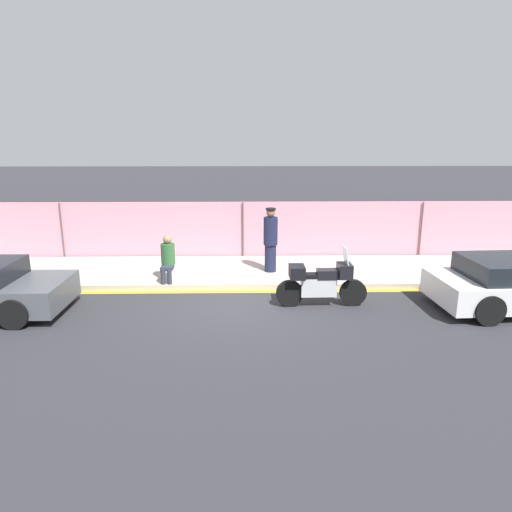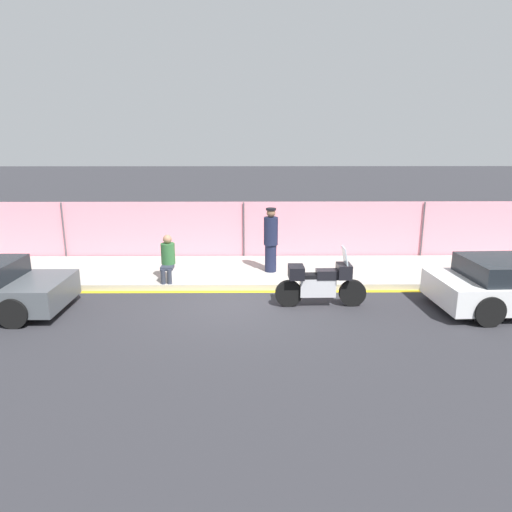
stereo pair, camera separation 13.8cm
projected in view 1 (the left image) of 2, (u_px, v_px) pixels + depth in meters
The scene contains 7 objects.
ground_plane at pixel (242, 303), 11.30m from camera, with size 120.00×120.00×0.00m, color #2D2D33.
sidewalk at pixel (243, 271), 13.70m from camera, with size 43.88×3.14×0.16m.
curb_paint_stripe at pixel (242, 292), 12.11m from camera, with size 43.88×0.18×0.01m.
storefront_fence at pixel (243, 231), 15.09m from camera, with size 41.68×0.17×1.95m.
motorcycle at pixel (321, 282), 10.95m from camera, with size 2.20×0.51×1.47m.
officer_standing at pixel (271, 239), 13.19m from camera, with size 0.41×0.41×1.87m.
person_seated_on_curb at pixel (168, 256), 12.38m from camera, with size 0.38×0.65×1.26m.
Camera 1 is at (0.13, -10.66, 3.92)m, focal length 32.00 mm.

